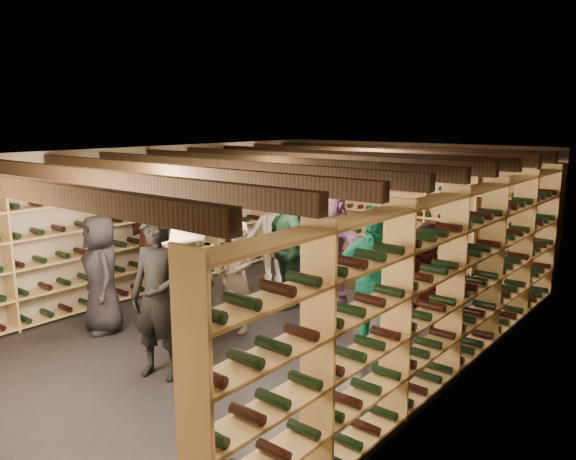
{
  "coord_description": "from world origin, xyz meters",
  "views": [
    {
      "loc": [
        4.95,
        -5.78,
        2.85
      ],
      "look_at": [
        0.08,
        0.2,
        1.32
      ],
      "focal_mm": 35.0,
      "sensor_mm": 36.0,
      "label": 1
    }
  ],
  "objects_px": {
    "crate_stack_left": "(362,273)",
    "person_10": "(286,247)",
    "crate_stack_right": "(405,275)",
    "person_11": "(330,244)",
    "person_12": "(391,280)",
    "person_0": "(101,274)",
    "person_3": "(181,290)",
    "person_7": "(237,277)",
    "person_1": "(159,298)",
    "person_8": "(429,291)",
    "person_2": "(199,273)",
    "person_5": "(154,241)",
    "person_4": "(372,284)",
    "person_9": "(270,236)",
    "person_6": "(299,244)",
    "crate_loose": "(419,289)"
  },
  "relations": [
    {
      "from": "person_8",
      "to": "person_9",
      "type": "bearing_deg",
      "value": 145.02
    },
    {
      "from": "person_2",
      "to": "person_8",
      "type": "distance_m",
      "value": 3.07
    },
    {
      "from": "person_3",
      "to": "person_7",
      "type": "relative_size",
      "value": 1.12
    },
    {
      "from": "person_1",
      "to": "person_11",
      "type": "relative_size",
      "value": 1.0
    },
    {
      "from": "crate_stack_left",
      "to": "person_10",
      "type": "height_order",
      "value": "person_10"
    },
    {
      "from": "person_4",
      "to": "person_0",
      "type": "bearing_deg",
      "value": -160.81
    },
    {
      "from": "person_1",
      "to": "person_8",
      "type": "height_order",
      "value": "person_1"
    },
    {
      "from": "person_1",
      "to": "person_2",
      "type": "height_order",
      "value": "person_1"
    },
    {
      "from": "person_3",
      "to": "person_2",
      "type": "bearing_deg",
      "value": 150.71
    },
    {
      "from": "person_6",
      "to": "person_5",
      "type": "bearing_deg",
      "value": -113.83
    },
    {
      "from": "person_8",
      "to": "person_3",
      "type": "bearing_deg",
      "value": -159.97
    },
    {
      "from": "person_2",
      "to": "person_9",
      "type": "relative_size",
      "value": 0.85
    },
    {
      "from": "person_4",
      "to": "person_10",
      "type": "height_order",
      "value": "person_4"
    },
    {
      "from": "person_7",
      "to": "person_9",
      "type": "bearing_deg",
      "value": 121.42
    },
    {
      "from": "person_11",
      "to": "person_2",
      "type": "bearing_deg",
      "value": -96.47
    },
    {
      "from": "person_5",
      "to": "person_3",
      "type": "bearing_deg",
      "value": -14.32
    },
    {
      "from": "person_2",
      "to": "person_5",
      "type": "bearing_deg",
      "value": 145.01
    },
    {
      "from": "person_4",
      "to": "person_5",
      "type": "bearing_deg",
      "value": 177.05
    },
    {
      "from": "person_11",
      "to": "crate_loose",
      "type": "bearing_deg",
      "value": 61.64
    },
    {
      "from": "person_2",
      "to": "person_4",
      "type": "bearing_deg",
      "value": -5.23
    },
    {
      "from": "person_0",
      "to": "person_9",
      "type": "bearing_deg",
      "value": 100.7
    },
    {
      "from": "person_3",
      "to": "person_8",
      "type": "relative_size",
      "value": 1.03
    },
    {
      "from": "crate_stack_left",
      "to": "crate_loose",
      "type": "relative_size",
      "value": 1.08
    },
    {
      "from": "person_0",
      "to": "person_10",
      "type": "distance_m",
      "value": 2.69
    },
    {
      "from": "person_7",
      "to": "person_12",
      "type": "bearing_deg",
      "value": 30.56
    },
    {
      "from": "crate_stack_right",
      "to": "person_8",
      "type": "distance_m",
      "value": 2.4
    },
    {
      "from": "person_3",
      "to": "person_9",
      "type": "distance_m",
      "value": 2.98
    },
    {
      "from": "crate_stack_left",
      "to": "person_11",
      "type": "relative_size",
      "value": 0.3
    },
    {
      "from": "person_7",
      "to": "person_10",
      "type": "bearing_deg",
      "value": 100.56
    },
    {
      "from": "crate_stack_right",
      "to": "person_0",
      "type": "bearing_deg",
      "value": -121.47
    },
    {
      "from": "person_7",
      "to": "person_9",
      "type": "xyz_separation_m",
      "value": [
        -0.94,
        1.76,
        0.16
      ]
    },
    {
      "from": "person_8",
      "to": "person_2",
      "type": "bearing_deg",
      "value": -178.53
    },
    {
      "from": "person_2",
      "to": "person_12",
      "type": "bearing_deg",
      "value": 7.1
    },
    {
      "from": "person_2",
      "to": "person_4",
      "type": "distance_m",
      "value": 2.45
    },
    {
      "from": "person_6",
      "to": "person_10",
      "type": "height_order",
      "value": "person_10"
    },
    {
      "from": "person_8",
      "to": "person_10",
      "type": "bearing_deg",
      "value": 152.56
    },
    {
      "from": "person_8",
      "to": "person_12",
      "type": "xyz_separation_m",
      "value": [
        -0.55,
        0.05,
        0.02
      ]
    },
    {
      "from": "crate_stack_right",
      "to": "person_1",
      "type": "distance_m",
      "value": 4.47
    },
    {
      "from": "crate_stack_left",
      "to": "crate_stack_right",
      "type": "bearing_deg",
      "value": 6.15
    },
    {
      "from": "person_1",
      "to": "person_9",
      "type": "height_order",
      "value": "person_1"
    },
    {
      "from": "person_3",
      "to": "person_10",
      "type": "distance_m",
      "value": 2.26
    },
    {
      "from": "person_5",
      "to": "person_7",
      "type": "height_order",
      "value": "person_5"
    },
    {
      "from": "person_6",
      "to": "person_10",
      "type": "distance_m",
      "value": 0.59
    },
    {
      "from": "person_0",
      "to": "person_5",
      "type": "distance_m",
      "value": 1.47
    },
    {
      "from": "person_5",
      "to": "person_7",
      "type": "bearing_deg",
      "value": 10.95
    },
    {
      "from": "crate_loose",
      "to": "person_8",
      "type": "relative_size",
      "value": 0.31
    },
    {
      "from": "person_4",
      "to": "person_9",
      "type": "xyz_separation_m",
      "value": [
        -2.81,
        1.39,
        -0.02
      ]
    },
    {
      "from": "crate_stack_right",
      "to": "person_0",
      "type": "relative_size",
      "value": 0.42
    },
    {
      "from": "person_9",
      "to": "person_12",
      "type": "bearing_deg",
      "value": -25.21
    },
    {
      "from": "person_11",
      "to": "person_12",
      "type": "relative_size",
      "value": 1.09
    }
  ]
}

